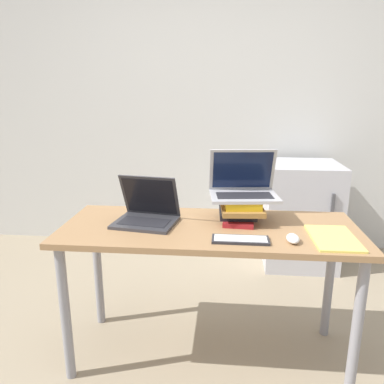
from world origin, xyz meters
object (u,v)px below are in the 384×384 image
object	(u,v)px
wireless_keyboard	(240,240)
laptop_on_books	(243,187)
laptop_left	(147,213)
notepad	(333,238)
mini_fridge	(300,214)
mouse	(293,238)
book_stack	(240,209)

from	to	relation	value
wireless_keyboard	laptop_on_books	bearing A→B (deg)	86.45
laptop_left	notepad	distance (m)	0.93
laptop_on_books	notepad	xyz separation A→B (m)	(0.41, -0.26, -0.17)
mini_fridge	mouse	bearing A→B (deg)	-102.55
book_stack	laptop_left	bearing A→B (deg)	-171.04
laptop_left	laptop_on_books	xyz separation A→B (m)	(0.50, 0.11, 0.12)
laptop_left	notepad	xyz separation A→B (m)	(0.92, -0.15, -0.04)
notepad	laptop_left	bearing A→B (deg)	170.88
notepad	wireless_keyboard	bearing A→B (deg)	-171.66
notepad	mini_fridge	world-z (taller)	mini_fridge
notepad	book_stack	bearing A→B (deg)	152.40
mini_fridge	book_stack	bearing A→B (deg)	-115.66
laptop_left	wireless_keyboard	bearing A→B (deg)	-23.60
mouse	laptop_left	bearing A→B (deg)	164.38
mouse	book_stack	bearing A→B (deg)	129.90
book_stack	notepad	bearing A→B (deg)	-27.60
wireless_keyboard	mini_fridge	bearing A→B (deg)	68.81
laptop_left	wireless_keyboard	world-z (taller)	laptop_left
laptop_left	mouse	xyz separation A→B (m)	(0.72, -0.20, -0.03)
notepad	laptop_on_books	bearing A→B (deg)	147.97
book_stack	wireless_keyboard	size ratio (longest dim) A/B	1.10
laptop_left	mini_fridge	distance (m)	1.64
laptop_left	laptop_on_books	size ratio (longest dim) A/B	0.91
laptop_on_books	notepad	bearing A→B (deg)	-32.03
wireless_keyboard	mini_fridge	world-z (taller)	mini_fridge
laptop_on_books	wireless_keyboard	world-z (taller)	laptop_on_books
wireless_keyboard	mouse	size ratio (longest dim) A/B	2.63
laptop_left	wireless_keyboard	xyz separation A→B (m)	(0.48, -0.21, -0.04)
mini_fridge	laptop_on_books	bearing A→B (deg)	-115.76
book_stack	laptop_on_books	xyz separation A→B (m)	(0.01, 0.03, 0.11)
book_stack	mouse	bearing A→B (deg)	-50.10
wireless_keyboard	laptop_left	bearing A→B (deg)	156.40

